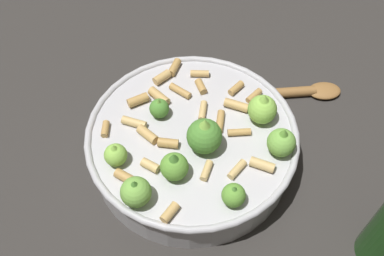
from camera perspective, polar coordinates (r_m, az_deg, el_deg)
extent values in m
plane|color=#2D2B28|center=(0.62, 0.00, -3.69)|extent=(2.40, 2.40, 0.00)
cylinder|color=#B7B7BC|center=(0.60, 0.00, -2.20)|extent=(0.28, 0.28, 0.06)
torus|color=#B7B7BC|center=(0.58, 0.00, -0.59)|extent=(0.29, 0.29, 0.01)
sphere|color=#4C8933|center=(0.54, 1.64, -1.09)|extent=(0.05, 0.05, 0.05)
cone|color=#8CC64C|center=(0.52, 1.70, 0.41)|extent=(0.02, 0.02, 0.02)
sphere|color=#8CC64C|center=(0.55, -10.04, -3.52)|extent=(0.03, 0.03, 0.03)
cone|color=#8CC64C|center=(0.53, -10.26, -2.66)|extent=(0.02, 0.02, 0.01)
sphere|color=#8CC64C|center=(0.58, 9.25, 2.43)|extent=(0.04, 0.04, 0.04)
cone|color=#8CC64C|center=(0.57, 9.51, 3.71)|extent=(0.02, 0.02, 0.02)
sphere|color=#75B247|center=(0.51, -7.41, -8.38)|extent=(0.04, 0.04, 0.04)
cone|color=#4C8933|center=(0.50, -7.63, -7.39)|extent=(0.02, 0.02, 0.01)
sphere|color=#609E38|center=(0.51, 5.50, -8.82)|extent=(0.03, 0.03, 0.03)
cone|color=#4C8933|center=(0.50, 5.63, -8.07)|extent=(0.01, 0.01, 0.01)
sphere|color=#609E38|center=(0.53, -2.35, -5.12)|extent=(0.04, 0.04, 0.04)
cone|color=#4C8933|center=(0.51, -2.42, -4.00)|extent=(0.02, 0.02, 0.02)
sphere|color=#75B247|center=(0.56, 11.70, -1.89)|extent=(0.04, 0.04, 0.04)
cone|color=#609E38|center=(0.54, 12.03, -0.73)|extent=(0.02, 0.02, 0.02)
sphere|color=#4C8933|center=(0.58, -4.35, 2.59)|extent=(0.03, 0.03, 0.03)
cone|color=#75B247|center=(0.57, -4.43, 3.47)|extent=(0.01, 0.01, 0.01)
cylinder|color=tan|center=(0.62, 1.18, 5.49)|extent=(0.02, 0.02, 0.01)
cylinder|color=tan|center=(0.62, 8.17, 4.24)|extent=(0.03, 0.02, 0.01)
cylinder|color=tan|center=(0.64, 1.01, 7.20)|extent=(0.02, 0.03, 0.01)
cylinder|color=tan|center=(0.55, 9.24, -4.80)|extent=(0.01, 0.03, 0.01)
cylinder|color=tan|center=(0.56, -3.18, -1.99)|extent=(0.02, 0.03, 0.01)
cylinder|color=tan|center=(0.62, 5.83, 5.26)|extent=(0.03, 0.02, 0.01)
cylinder|color=tan|center=(0.54, -5.53, -4.94)|extent=(0.01, 0.02, 0.01)
cylinder|color=tan|center=(0.54, 1.92, -5.62)|extent=(0.03, 0.01, 0.01)
cylinder|color=tan|center=(0.59, 1.02, 2.43)|extent=(0.03, 0.02, 0.01)
cylinder|color=tan|center=(0.57, 6.24, -0.55)|extent=(0.02, 0.03, 0.01)
cylinder|color=tan|center=(0.62, -1.57, 4.91)|extent=(0.02, 0.03, 0.01)
cylinder|color=tan|center=(0.57, -5.88, -0.84)|extent=(0.02, 0.03, 0.01)
cylinder|color=tan|center=(0.61, -4.38, 4.18)|extent=(0.02, 0.04, 0.01)
cylinder|color=tan|center=(0.58, -7.65, 0.72)|extent=(0.01, 0.03, 0.01)
cylinder|color=tan|center=(0.54, 5.96, -5.45)|extent=(0.03, 0.02, 0.01)
cylinder|color=tan|center=(0.65, -2.34, 8.00)|extent=(0.03, 0.01, 0.01)
cylinder|color=tan|center=(0.63, -3.99, 6.67)|extent=(0.03, 0.02, 0.01)
cylinder|color=tan|center=(0.58, 3.72, 0.88)|extent=(0.03, 0.02, 0.01)
cylinder|color=tan|center=(0.58, -11.37, -0.12)|extent=(0.02, 0.02, 0.01)
cylinder|color=tan|center=(0.61, -7.15, 3.68)|extent=(0.03, 0.03, 0.01)
cylinder|color=tan|center=(0.54, -8.95, -6.32)|extent=(0.01, 0.02, 0.01)
cylinder|color=tan|center=(0.51, -2.94, -11.07)|extent=(0.03, 0.02, 0.01)
cylinder|color=tan|center=(0.60, 5.88, 3.01)|extent=(0.01, 0.03, 0.01)
cylinder|color=olive|center=(0.69, 7.37, 4.33)|extent=(0.12, 0.20, 0.02)
ellipsoid|color=olive|center=(0.72, 17.06, 4.72)|extent=(0.06, 0.06, 0.01)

